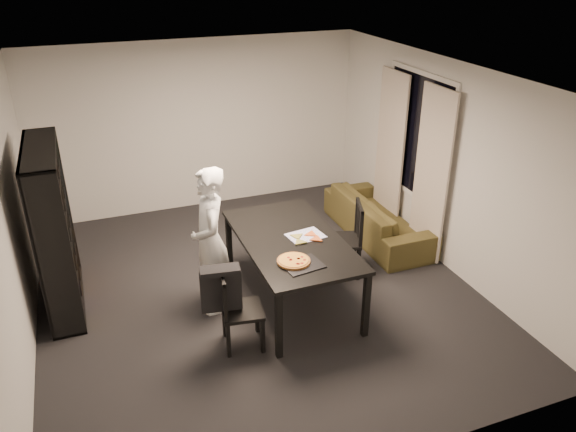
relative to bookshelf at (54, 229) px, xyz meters
name	(u,v)px	position (x,y,z in m)	size (l,w,h in m)	color
room	(254,193)	(2.16, -0.60, 0.35)	(5.01, 5.51, 2.61)	black
window_pane	(418,136)	(4.64, 0.00, 0.55)	(0.02, 1.40, 1.60)	black
window_frame	(417,136)	(4.64, 0.00, 0.55)	(0.03, 1.52, 1.72)	white
curtain_left	(431,175)	(4.56, -0.52, 0.20)	(0.03, 0.70, 2.25)	beige
curtain_right	(390,150)	(4.56, 0.52, 0.20)	(0.03, 0.70, 2.25)	beige
bookshelf	(54,229)	(0.00, 0.00, 0.00)	(0.35, 1.50, 1.90)	black
dining_table	(291,244)	(2.48, -0.91, -0.21)	(1.09, 1.95, 0.81)	black
chair_left	(234,305)	(1.63, -1.49, -0.45)	(0.47, 0.47, 0.89)	black
chair_right	(350,234)	(3.38, -0.59, -0.40)	(0.56, 0.56, 0.96)	black
draped_jacket	(221,287)	(1.51, -1.48, -0.22)	(0.42, 0.23, 0.49)	black
person	(210,241)	(1.59, -0.72, -0.09)	(0.62, 0.41, 1.71)	white
baking_tray	(302,265)	(2.37, -1.50, -0.13)	(0.40, 0.32, 0.01)	black
pepperoni_pizza	(294,261)	(2.31, -1.42, -0.11)	(0.35, 0.35, 0.03)	#935B2A
kitchen_towel	(306,236)	(2.65, -0.91, -0.13)	(0.40, 0.30, 0.01)	white
pizza_slices	(306,238)	(2.63, -0.98, -0.12)	(0.37, 0.31, 0.01)	#C8763E
sofa	(378,217)	(4.22, 0.16, -0.66)	(2.00, 0.78, 0.59)	#44431B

